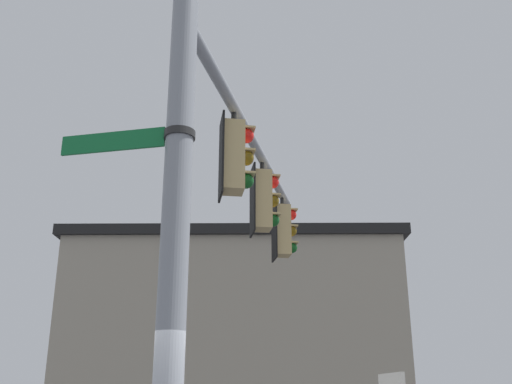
{
  "coord_description": "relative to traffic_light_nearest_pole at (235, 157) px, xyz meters",
  "views": [
    {
      "loc": [
        5.79,
        -0.05,
        1.88
      ],
      "look_at": [
        -3.46,
        1.33,
        5.16
      ],
      "focal_mm": 41.95,
      "sensor_mm": 36.0,
      "label": 1
    }
  ],
  "objects": [
    {
      "name": "street_name_sign",
      "position": [
        1.93,
        -1.16,
        -0.65
      ],
      "size": [
        0.67,
        1.44,
        0.22
      ],
      "color": "#147238"
    },
    {
      "name": "storefront_building",
      "position": [
        -11.68,
        1.39,
        -1.87
      ],
      "size": [
        9.14,
        11.01,
        6.59
      ],
      "color": "#A89E89",
      "rests_on": "ground"
    },
    {
      "name": "traffic_light_nearest_pole",
      "position": [
        0.0,
        0.0,
        0.0
      ],
      "size": [
        0.54,
        0.49,
        1.31
      ],
      "color": "black"
    },
    {
      "name": "tree_by_storefront",
      "position": [
        -13.06,
        -0.43,
        0.22
      ],
      "size": [
        4.06,
        4.06,
        7.44
      ],
      "color": "#4C3823",
      "rests_on": "ground"
    },
    {
      "name": "traffic_light_mid_inner",
      "position": [
        -1.87,
        0.72,
        0.0
      ],
      "size": [
        0.54,
        0.49,
        1.31
      ],
      "color": "black"
    },
    {
      "name": "mast_arm",
      "position": [
        -1.09,
        0.4,
        0.78
      ],
      "size": [
        6.37,
        2.58,
        0.17
      ],
      "primitive_type": "cylinder",
      "rotation": [
        0.0,
        1.57,
        2.78
      ],
      "color": "gray"
    },
    {
      "name": "signal_pole",
      "position": [
        2.06,
        -0.81,
        -1.78
      ],
      "size": [
        0.29,
        0.29,
        6.78
      ],
      "primitive_type": "cylinder",
      "color": "gray",
      "rests_on": "ground"
    },
    {
      "name": "traffic_light_mid_outer",
      "position": [
        -3.73,
        1.43,
        0.0
      ],
      "size": [
        0.54,
        0.49,
        1.31
      ],
      "color": "black"
    }
  ]
}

